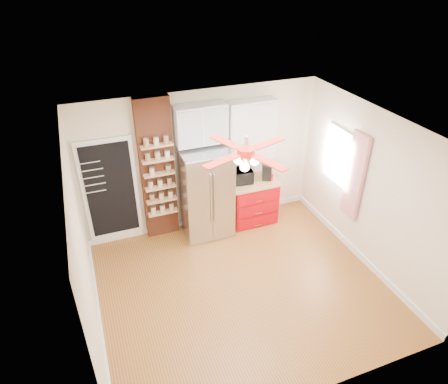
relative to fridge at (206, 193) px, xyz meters
name	(u,v)px	position (x,y,z in m)	size (l,w,h in m)	color
floor	(242,286)	(0.05, -1.63, -0.88)	(4.50, 4.50, 0.00)	olive
ceiling	(247,133)	(0.05, -1.63, 1.83)	(4.50, 4.50, 0.00)	white
wall_back	(201,161)	(0.05, 0.37, 0.48)	(4.50, 0.02, 2.70)	beige
wall_front	(319,320)	(0.05, -3.63, 0.48)	(4.50, 0.02, 2.70)	beige
wall_left	(83,255)	(-2.20, -1.63, 0.48)	(0.02, 4.00, 2.70)	beige
wall_right	(371,191)	(2.30, -1.63, 0.48)	(0.02, 4.00, 2.70)	beige
chalkboard	(110,190)	(-1.65, 0.33, 0.23)	(0.95, 0.05, 1.95)	white
brick_pillar	(157,171)	(-0.80, 0.29, 0.48)	(0.60, 0.16, 2.70)	brown
fridge	(206,193)	(0.00, 0.00, 0.00)	(0.90, 0.70, 1.75)	#B2B2B7
upper_glass_cabinet	(200,124)	(0.00, 0.20, 1.27)	(0.90, 0.35, 0.70)	white
red_cabinet	(252,201)	(0.97, 0.05, -0.42)	(0.94, 0.64, 0.90)	#A9050C
upper_shelf_unit	(251,131)	(0.97, 0.22, 1.00)	(0.90, 0.30, 1.15)	white
window	(339,157)	(2.28, -0.73, 0.68)	(0.04, 0.75, 1.05)	white
curtain	(355,176)	(2.23, -1.28, 0.57)	(0.06, 0.40, 1.55)	red
ceiling_fan	(246,152)	(0.05, -1.63, 1.55)	(1.40, 1.40, 0.44)	silver
toaster_oven	(239,176)	(0.71, 0.11, 0.16)	(0.48, 0.32, 0.26)	black
coffee_maker	(267,172)	(1.25, 0.04, 0.18)	(0.17, 0.21, 0.31)	black
canister_left	(271,177)	(1.31, -0.03, 0.10)	(0.09, 0.09, 0.15)	red
canister_right	(268,175)	(1.29, 0.04, 0.10)	(0.10, 0.10, 0.15)	red
pantry_jar_oats	(152,171)	(-0.93, 0.13, 0.56)	(0.09, 0.09, 0.13)	beige
pantry_jar_beans	(168,168)	(-0.63, 0.15, 0.55)	(0.10, 0.10, 0.11)	olive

